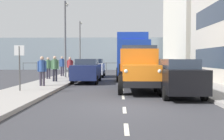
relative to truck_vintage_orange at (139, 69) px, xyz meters
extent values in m
plane|color=#38383D|center=(0.85, -4.56, -1.18)|extent=(80.00, 80.00, 0.00)
cube|color=#9E9993|center=(-4.01, -4.56, -1.10)|extent=(2.76, 38.31, 0.15)
cube|color=#9E9993|center=(5.70, -4.56, -1.10)|extent=(2.76, 38.31, 0.15)
cube|color=silver|center=(0.85, 7.40, -1.17)|extent=(0.12, 1.10, 0.01)
cube|color=silver|center=(0.85, 5.00, -1.17)|extent=(0.12, 1.10, 0.01)
cube|color=silver|center=(0.85, 2.17, -1.17)|extent=(0.12, 1.10, 0.01)
cube|color=silver|center=(0.85, -0.74, -1.17)|extent=(0.12, 1.10, 0.01)
cube|color=silver|center=(0.85, -3.63, -1.17)|extent=(0.12, 1.10, 0.01)
cube|color=silver|center=(0.85, -6.58, -1.17)|extent=(0.12, 1.10, 0.01)
cube|color=silver|center=(0.85, -8.86, -1.17)|extent=(0.12, 1.10, 0.01)
cube|color=silver|center=(0.85, -11.24, -1.17)|extent=(0.12, 1.10, 0.01)
cube|color=silver|center=(0.85, -13.88, -1.17)|extent=(0.12, 1.10, 0.01)
cube|color=silver|center=(0.85, -16.50, -1.17)|extent=(0.12, 1.10, 0.01)
cube|color=silver|center=(0.85, -19.32, -1.17)|extent=(0.12, 1.10, 0.01)
cube|color=beige|center=(-8.90, -17.98, 4.19)|extent=(7.03, 13.07, 10.73)
cube|color=#84939E|center=(0.85, -26.71, 1.32)|extent=(80.00, 0.80, 5.00)
cylinder|color=#4C5156|center=(-13.15, -23.11, -0.58)|extent=(0.08, 0.08, 1.20)
cylinder|color=#4C5156|center=(-11.15, -23.11, -0.58)|extent=(0.08, 0.08, 1.20)
cylinder|color=#4C5156|center=(-9.15, -23.11, -0.58)|extent=(0.08, 0.08, 1.20)
cylinder|color=#4C5156|center=(-7.15, -23.11, -0.58)|extent=(0.08, 0.08, 1.20)
cylinder|color=#4C5156|center=(-5.15, -23.11, -0.58)|extent=(0.08, 0.08, 1.20)
cylinder|color=#4C5156|center=(-3.15, -23.11, -0.58)|extent=(0.08, 0.08, 1.20)
cylinder|color=#4C5156|center=(-1.15, -23.11, -0.58)|extent=(0.08, 0.08, 1.20)
cylinder|color=#4C5156|center=(0.85, -23.11, -0.58)|extent=(0.08, 0.08, 1.20)
cylinder|color=#4C5156|center=(2.85, -23.11, -0.58)|extent=(0.08, 0.08, 1.20)
cylinder|color=#4C5156|center=(4.85, -23.11, -0.58)|extent=(0.08, 0.08, 1.20)
cylinder|color=#4C5156|center=(6.85, -23.11, -0.58)|extent=(0.08, 0.08, 1.20)
cylinder|color=#4C5156|center=(8.85, -23.11, -0.58)|extent=(0.08, 0.08, 1.20)
cylinder|color=#4C5156|center=(10.85, -23.11, -0.58)|extent=(0.08, 0.08, 1.20)
cylinder|color=#4C5156|center=(12.85, -23.11, -0.58)|extent=(0.08, 0.08, 1.20)
cylinder|color=#4C5156|center=(14.85, -23.11, -0.58)|extent=(0.08, 0.08, 1.20)
cube|color=#4C5156|center=(0.85, -23.11, -0.06)|extent=(28.00, 0.08, 0.08)
cube|color=black|center=(0.00, -0.38, -0.58)|extent=(1.64, 5.60, 0.30)
cube|color=orange|center=(0.00, 1.47, -0.08)|extent=(1.72, 1.90, 0.70)
cube|color=silver|center=(0.00, 2.36, -0.11)|extent=(1.16, 0.08, 0.56)
sphere|color=white|center=(-0.73, 2.36, 0.02)|extent=(0.20, 0.20, 0.20)
sphere|color=white|center=(0.73, 2.36, 0.02)|extent=(0.20, 0.20, 0.20)
cube|color=orange|center=(0.00, -0.04, 0.50)|extent=(1.93, 1.34, 1.15)
cube|color=#2D3847|center=(0.00, -0.04, 0.97)|extent=(1.78, 1.23, 0.56)
cube|color=#2D2319|center=(0.00, -1.72, -0.35)|extent=(2.10, 2.80, 0.16)
cube|color=black|center=(-1.01, -1.72, -0.03)|extent=(0.08, 2.80, 0.56)
cube|color=black|center=(1.01, -1.72, -0.03)|extent=(0.08, 2.80, 0.56)
cylinder|color=black|center=(-0.97, 1.30, -0.73)|extent=(0.24, 0.90, 0.90)
cylinder|color=black|center=(0.97, 1.30, -0.73)|extent=(0.24, 0.90, 0.90)
cylinder|color=black|center=(-0.97, -1.92, -0.73)|extent=(0.24, 0.90, 0.90)
cylinder|color=black|center=(0.97, -1.92, -0.73)|extent=(0.24, 0.90, 0.90)
cube|color=#193899|center=(-0.05, -5.98, 0.64)|extent=(2.40, 2.21, 2.60)
cube|color=#2D3847|center=(-0.05, -5.98, 1.21)|extent=(2.20, 2.04, 0.80)
cube|color=#1933B2|center=(-0.05, -5.98, 2.04)|extent=(1.75, 0.20, 0.16)
cube|color=#193899|center=(-0.05, -9.98, 1.19)|extent=(2.50, 5.95, 3.00)
cube|color=black|center=(-0.05, -9.04, -0.48)|extent=(2.00, 8.07, 0.36)
cylinder|color=black|center=(-1.20, -6.07, -0.66)|extent=(0.28, 1.04, 1.04)
cylinder|color=black|center=(1.10, -6.07, -0.66)|extent=(0.28, 1.04, 1.04)
cylinder|color=black|center=(-1.20, -9.68, -0.66)|extent=(0.28, 1.04, 1.04)
cylinder|color=black|center=(1.10, -9.68, -0.66)|extent=(0.28, 1.04, 1.04)
cylinder|color=black|center=(-1.20, -11.80, -0.66)|extent=(0.28, 1.04, 1.04)
cylinder|color=black|center=(1.10, -11.80, -0.66)|extent=(0.28, 1.04, 1.04)
cube|color=black|center=(-1.68, 1.63, -0.38)|extent=(1.67, 4.50, 1.00)
cube|color=#2D3847|center=(-1.68, 1.83, 0.33)|extent=(1.37, 2.47, 0.42)
cylinder|color=black|center=(-0.89, 0.23, -0.88)|extent=(0.18, 0.60, 0.60)
cylinder|color=black|center=(-2.47, 0.23, -0.88)|extent=(0.18, 0.60, 0.60)
cylinder|color=black|center=(-0.89, 3.02, -0.88)|extent=(0.18, 0.60, 0.60)
cylinder|color=black|center=(-2.47, 3.02, -0.88)|extent=(0.18, 0.60, 0.60)
cube|color=#B7BABF|center=(-1.68, -3.78, -0.38)|extent=(1.70, 4.32, 1.00)
cube|color=#2D3847|center=(-1.68, -3.58, 0.33)|extent=(1.40, 2.38, 0.42)
cylinder|color=black|center=(-0.87, -5.11, -0.88)|extent=(0.18, 0.60, 0.60)
cylinder|color=black|center=(-2.49, -5.11, -0.88)|extent=(0.18, 0.60, 0.60)
cylinder|color=black|center=(-0.87, -2.44, -0.88)|extent=(0.18, 0.60, 0.60)
cylinder|color=black|center=(-2.49, -2.44, -0.88)|extent=(0.18, 0.60, 0.60)
cube|color=#1E6670|center=(-1.68, -9.83, -0.38)|extent=(1.77, 4.33, 1.00)
cube|color=#2D3847|center=(-1.68, -9.63, 0.33)|extent=(1.45, 2.38, 0.42)
cylinder|color=black|center=(-0.84, -11.18, -0.88)|extent=(0.18, 0.60, 0.60)
cylinder|color=black|center=(-2.52, -11.18, -0.88)|extent=(0.18, 0.60, 0.60)
cylinder|color=black|center=(-0.84, -8.49, -0.88)|extent=(0.18, 0.60, 0.60)
cylinder|color=black|center=(-2.52, -8.49, -0.88)|extent=(0.18, 0.60, 0.60)
cube|color=navy|center=(3.37, -5.02, -0.38)|extent=(1.76, 4.50, 1.00)
cube|color=#2D3847|center=(3.37, -5.22, 0.33)|extent=(1.44, 2.47, 0.42)
cylinder|color=black|center=(2.54, -3.63, -0.88)|extent=(0.18, 0.60, 0.60)
cylinder|color=black|center=(4.21, -3.63, -0.88)|extent=(0.18, 0.60, 0.60)
cylinder|color=black|center=(2.54, -6.42, -0.88)|extent=(0.18, 0.60, 0.60)
cylinder|color=black|center=(4.21, -6.42, -0.88)|extent=(0.18, 0.60, 0.60)
cube|color=white|center=(3.37, -10.80, -0.38)|extent=(1.78, 3.98, 1.00)
cube|color=#2D3847|center=(3.37, -11.00, 0.33)|extent=(1.46, 2.19, 0.42)
cylinder|color=black|center=(2.52, -9.57, -0.88)|extent=(0.18, 0.60, 0.60)
cylinder|color=black|center=(4.22, -9.57, -0.88)|extent=(0.18, 0.60, 0.60)
cylinder|color=black|center=(2.52, -12.04, -0.88)|extent=(0.18, 0.60, 0.60)
cylinder|color=black|center=(4.22, -12.04, -0.88)|extent=(0.18, 0.60, 0.60)
cylinder|color=#383342|center=(5.45, -1.27, -0.61)|extent=(0.14, 0.14, 0.84)
cylinder|color=#383342|center=(5.63, -1.27, -0.61)|extent=(0.14, 0.14, 0.84)
cylinder|color=#2D4C8C|center=(5.54, -1.27, 0.14)|extent=(0.34, 0.34, 0.66)
cylinder|color=#2D4C8C|center=(5.32, -1.27, 0.11)|extent=(0.09, 0.09, 0.61)
cylinder|color=#2D4C8C|center=(5.76, -1.27, 0.11)|extent=(0.09, 0.09, 0.61)
sphere|color=tan|center=(5.54, -1.27, 0.59)|extent=(0.23, 0.23, 0.23)
cylinder|color=black|center=(5.44, -4.25, -0.60)|extent=(0.14, 0.14, 0.86)
cylinder|color=black|center=(5.62, -4.25, -0.60)|extent=(0.14, 0.14, 0.86)
cylinder|color=#47724C|center=(5.53, -4.25, 0.17)|extent=(0.34, 0.34, 0.68)
cylinder|color=#47724C|center=(5.31, -4.25, 0.14)|extent=(0.09, 0.09, 0.63)
cylinder|color=#47724C|center=(5.75, -4.25, 0.14)|extent=(0.09, 0.09, 0.63)
sphere|color=tan|center=(5.53, -4.25, 0.63)|extent=(0.23, 0.23, 0.23)
cylinder|color=#383342|center=(6.54, -6.52, -0.62)|extent=(0.14, 0.14, 0.82)
cylinder|color=#383342|center=(6.72, -6.52, -0.62)|extent=(0.14, 0.14, 0.82)
cylinder|color=#47724C|center=(6.63, -6.52, 0.12)|extent=(0.34, 0.34, 0.65)
cylinder|color=#47724C|center=(6.41, -6.52, 0.09)|extent=(0.09, 0.09, 0.60)
cylinder|color=#47724C|center=(6.85, -6.52, 0.09)|extent=(0.09, 0.09, 0.60)
sphere|color=tan|center=(6.63, -6.52, 0.56)|extent=(0.22, 0.22, 0.22)
cylinder|color=black|center=(5.10, -8.07, -0.61)|extent=(0.14, 0.14, 0.84)
cylinder|color=black|center=(5.28, -8.07, -0.61)|extent=(0.14, 0.14, 0.84)
cylinder|color=maroon|center=(5.19, -8.07, 0.14)|extent=(0.34, 0.34, 0.66)
cylinder|color=maroon|center=(4.97, -8.07, 0.11)|extent=(0.09, 0.09, 0.61)
cylinder|color=maroon|center=(5.41, -8.07, 0.11)|extent=(0.09, 0.09, 0.61)
sphere|color=tan|center=(5.19, -8.07, 0.59)|extent=(0.23, 0.23, 0.23)
cylinder|color=#383342|center=(6.13, -9.71, -0.59)|extent=(0.14, 0.14, 0.87)
cylinder|color=#383342|center=(6.31, -9.71, -0.59)|extent=(0.14, 0.14, 0.87)
cylinder|color=#2D4C8C|center=(6.22, -9.71, 0.19)|extent=(0.34, 0.34, 0.69)
cylinder|color=#2D4C8C|center=(6.00, -9.71, 0.16)|extent=(0.09, 0.09, 0.64)
cylinder|color=#2D4C8C|center=(6.44, -9.71, 0.16)|extent=(0.09, 0.09, 0.64)
sphere|color=tan|center=(6.22, -9.71, 0.66)|extent=(0.24, 0.24, 0.24)
cylinder|color=#59595B|center=(5.66, -8.43, 2.23)|extent=(0.16, 0.16, 6.51)
cylinder|color=#59595B|center=(5.66, -8.88, 5.38)|extent=(0.10, 0.90, 0.10)
sphere|color=silver|center=(5.66, -9.33, 5.33)|extent=(0.32, 0.32, 0.32)
cylinder|color=#59595B|center=(5.76, -17.43, 2.02)|extent=(0.16, 0.16, 6.10)
cylinder|color=#59595B|center=(5.76, -17.88, 4.97)|extent=(0.10, 0.90, 0.10)
sphere|color=silver|center=(5.76, -18.33, 4.92)|extent=(0.32, 0.32, 0.32)
cylinder|color=#4C4C4C|center=(5.97, 1.02, 0.07)|extent=(0.07, 0.07, 2.20)
cube|color=silver|center=(5.97, 1.02, 0.97)|extent=(0.50, 0.04, 0.50)
camera|label=1|loc=(1.03, 13.73, 0.57)|focal=41.56mm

